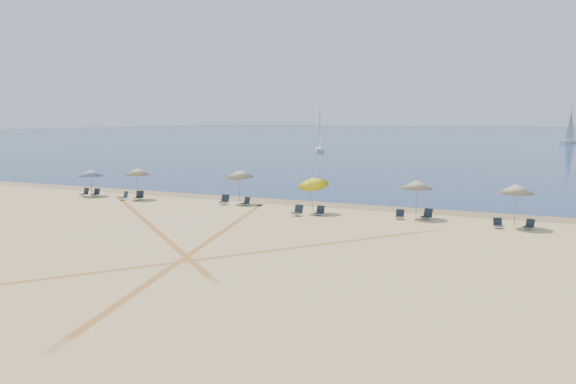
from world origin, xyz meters
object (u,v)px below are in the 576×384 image
Objects in this scene: umbrella_4 at (417,184)px; chair_9 at (427,215)px; umbrella_3 at (313,181)px; chair_7 at (320,211)px; umbrella_0 at (91,173)px; chair_1 at (96,193)px; chair_11 at (529,225)px; umbrella_5 at (516,189)px; chair_4 at (225,200)px; chair_3 at (139,196)px; chair_6 at (298,211)px; chair_2 at (124,196)px; umbrella_2 at (239,174)px; chair_0 at (85,193)px; chair_5 at (246,202)px; umbrella_1 at (137,172)px; chair_10 at (498,224)px; chair_8 at (400,215)px; sailboat_1 at (570,132)px; sailboat_0 at (320,138)px.

umbrella_4 is 3.11× the size of chair_9.
chair_7 is (0.86, -0.90, -1.85)m from umbrella_3.
chair_7 is at bearing -3.52° from umbrella_0.
chair_11 is (32.79, -0.49, -0.02)m from chair_1.
chair_4 is (-20.18, 0.63, -1.95)m from umbrella_5.
chair_1 is at bearing 159.04° from chair_3.
umbrella_5 reaches higher than chair_6.
chair_9 is (22.24, 0.52, -0.01)m from chair_3.
chair_1 is at bearing -168.49° from chair_2.
umbrella_2 is 7.38m from chair_6.
chair_0 is (-13.37, -1.98, -1.93)m from umbrella_2.
chair_4 is at bearing 178.22° from umbrella_5.
chair_0 is 1.11× the size of chair_5.
chair_3 is 22.25m from chair_9.
umbrella_1 is (4.65, 0.12, 0.27)m from umbrella_0.
chair_10 is (32.02, -0.51, -0.04)m from chair_0.
umbrella_4 is at bearing 40.67° from chair_8.
chair_4 is 1.06× the size of chair_10.
chair_10 is 0.08× the size of sailboat_1.
chair_0 is 1.00× the size of chair_4.
chair_4 reaches higher than chair_10.
umbrella_5 is 32.01m from chair_1.
sailboat_1 is (22.93, 122.94, 0.51)m from umbrella_2.
chair_2 is 1.21m from chair_3.
umbrella_4 is (26.63, 0.51, 0.27)m from umbrella_0.
chair_3 is 28.28m from chair_11.
chair_4 is 1.11× the size of chair_5.
umbrella_4 is 3.90× the size of chair_7.
chair_3 is (4.51, -0.12, 0.03)m from chair_1.
umbrella_0 is at bearing -178.89° from umbrella_4.
sailboat_1 is at bearing 79.44° from umbrella_2.
sailboat_0 reaches higher than chair_3.
umbrella_5 is 3.68× the size of chair_10.
chair_2 is at bearing -158.41° from chair_11.
umbrella_0 is at bearing 76.76° from chair_0.
chair_8 is 75.53m from sailboat_0.
umbrella_4 is 22.69m from chair_2.
umbrella_3 is 3.72× the size of chair_11.
umbrella_2 is at bearing 8.89° from umbrella_1.
chair_4 reaches higher than chair_3.
umbrella_2 is at bearing 18.60° from chair_0.
umbrella_1 is 128.17m from sailboat_1.
chair_0 is at bearing -179.67° from chair_6.
chair_7 is (20.72, -1.27, -1.61)m from umbrella_0.
sailboat_1 reaches higher than chair_6.
umbrella_2 is 3.59× the size of chair_6.
umbrella_1 is at bearing -163.50° from chair_9.
chair_0 is 1.03× the size of chair_11.
umbrella_4 is at bearing -88.53° from sailboat_0.
umbrella_5 is 3.46× the size of chair_0.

